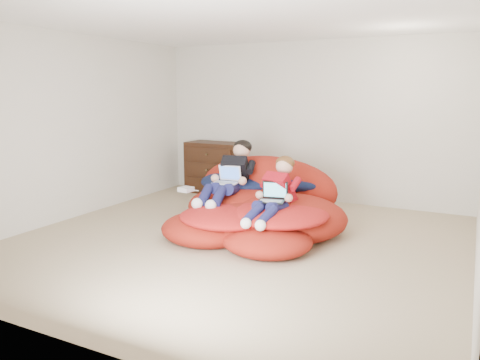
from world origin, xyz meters
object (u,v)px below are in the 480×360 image
at_px(beanbag_pile, 259,207).
at_px(older_boy, 231,173).
at_px(laptop_white, 227,178).
at_px(younger_boy, 276,190).
at_px(dresser, 215,168).
at_px(laptop_black, 273,196).

distance_m(beanbag_pile, older_boy, 0.57).
xyz_separation_m(beanbag_pile, laptop_white, (-0.39, -0.13, 0.35)).
height_order(beanbag_pile, laptop_white, beanbag_pile).
bearing_deg(younger_boy, laptop_white, 159.00).
height_order(beanbag_pile, older_boy, older_boy).
height_order(dresser, younger_boy, younger_boy).
bearing_deg(laptop_black, younger_boy, 90.00).
height_order(dresser, older_boy, older_boy).
bearing_deg(beanbag_pile, older_boy, -177.37).
relative_size(older_boy, younger_boy, 1.15).
height_order(beanbag_pile, laptop_black, beanbag_pile).
height_order(younger_boy, laptop_white, younger_boy).
relative_size(laptop_white, laptop_black, 0.96).
relative_size(beanbag_pile, laptop_black, 7.04).
bearing_deg(laptop_black, older_boy, 148.00).
bearing_deg(beanbag_pile, younger_boy, -46.63).
relative_size(dresser, younger_boy, 0.94).
height_order(laptop_white, laptop_black, laptop_white).
relative_size(younger_boy, laptop_white, 3.33).
bearing_deg(older_boy, younger_boy, -27.41).
xyz_separation_m(dresser, laptop_white, (1.17, -1.72, 0.19)).
distance_m(younger_boy, laptop_black, 0.10).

